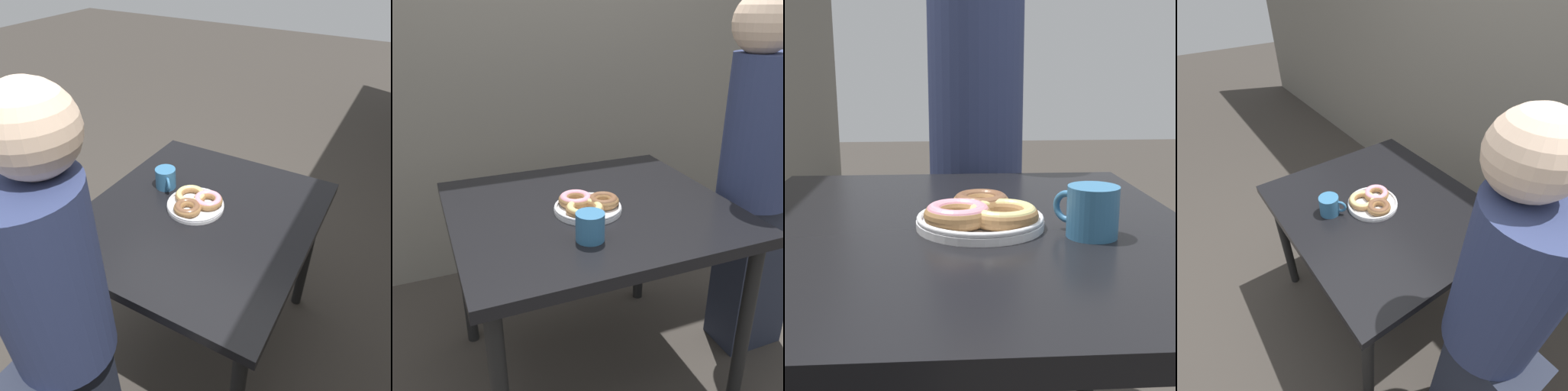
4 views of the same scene
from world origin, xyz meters
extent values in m
plane|color=#38332D|center=(0.00, 0.00, 0.00)|extent=(14.00, 14.00, 0.00)
cube|color=black|center=(0.00, 0.13, 0.75)|extent=(0.99, 0.88, 0.04)
cylinder|color=black|center=(-0.43, -0.25, 0.37)|extent=(0.05, 0.05, 0.73)
cylinder|color=black|center=(0.43, -0.25, 0.37)|extent=(0.05, 0.05, 0.73)
cylinder|color=black|center=(-0.43, 0.51, 0.37)|extent=(0.05, 0.05, 0.73)
cylinder|color=white|center=(-0.03, 0.09, 0.78)|extent=(0.24, 0.24, 0.01)
torus|color=white|center=(-0.03, 0.09, 0.79)|extent=(0.23, 0.23, 0.01)
torus|color=#9E7042|center=(0.03, 0.09, 0.80)|extent=(0.13, 0.13, 0.04)
torus|color=brown|center=(0.03, 0.09, 0.81)|extent=(0.12, 0.12, 0.03)
torus|color=#9E7042|center=(-0.06, 0.13, 0.80)|extent=(0.16, 0.16, 0.04)
torus|color=pink|center=(-0.06, 0.13, 0.81)|extent=(0.15, 0.15, 0.03)
torus|color=#9E7042|center=(-0.05, 0.05, 0.80)|extent=(0.13, 0.13, 0.03)
torus|color=#E0D17F|center=(-0.05, 0.05, 0.81)|extent=(0.12, 0.12, 0.03)
cylinder|color=teal|center=(-0.10, -0.10, 0.82)|extent=(0.09, 0.09, 0.09)
cylinder|color=#382114|center=(-0.10, -0.10, 0.85)|extent=(0.07, 0.07, 0.00)
torus|color=teal|center=(-0.06, -0.06, 0.82)|extent=(0.05, 0.05, 0.06)
cylinder|color=navy|center=(0.68, 0.06, 0.99)|extent=(0.29, 0.29, 0.57)
sphere|color=beige|center=(0.61, 0.06, 1.38)|extent=(0.22, 0.22, 0.22)
camera|label=1|loc=(1.07, 0.71, 1.72)|focal=35.00mm
camera|label=2|loc=(-0.55, -1.18, 1.42)|focal=40.00mm
camera|label=3|loc=(-0.99, 0.16, 1.06)|focal=50.00mm
camera|label=4|loc=(0.87, -0.54, 1.72)|focal=28.00mm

